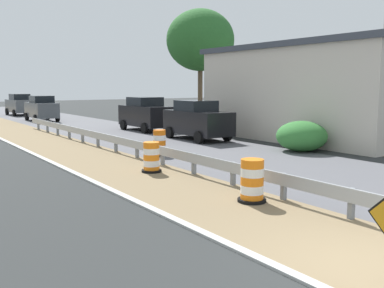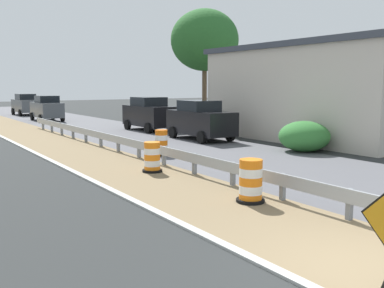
{
  "view_description": "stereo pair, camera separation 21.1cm",
  "coord_description": "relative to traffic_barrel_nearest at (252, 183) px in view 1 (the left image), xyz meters",
  "views": [
    {
      "loc": [
        -6.27,
        -3.75,
        2.93
      ],
      "look_at": [
        1.29,
        7.14,
        1.15
      ],
      "focal_mm": 41.16,
      "sensor_mm": 36.0,
      "label": 1
    },
    {
      "loc": [
        -6.09,
        -3.87,
        2.93
      ],
      "look_at": [
        1.29,
        7.14,
        1.15
      ],
      "focal_mm": 41.16,
      "sensor_mm": 36.0,
      "label": 2
    }
  ],
  "objects": [
    {
      "name": "car_lead_near_lane",
      "position": [
        3.26,
        36.89,
        0.54
      ],
      "size": [
        2.04,
        4.1,
        2.07
      ],
      "rotation": [
        0.0,
        0.0,
        1.6
      ],
      "color": "#4C5156",
      "rests_on": "ground"
    },
    {
      "name": "car_mid_far_lane",
      "position": [
        6.36,
        17.04,
        0.58
      ],
      "size": [
        2.18,
        4.27,
        2.16
      ],
      "rotation": [
        0.0,
        0.0,
        -1.55
      ],
      "color": "black",
      "rests_on": "ground"
    },
    {
      "name": "guardrail_median",
      "position": [
        0.74,
        -0.32,
        0.02
      ],
      "size": [
        0.18,
        46.25,
        0.71
      ],
      "color": "#999EA3",
      "rests_on": "ground"
    },
    {
      "name": "traffic_barrel_close",
      "position": [
        -0.18,
        4.8,
        -0.03
      ],
      "size": [
        0.68,
        0.68,
        1.03
      ],
      "color": "orange",
      "rests_on": "ground"
    },
    {
      "name": "tree_roadside",
      "position": [
        12.3,
        19.28,
        5.76
      ],
      "size": [
        5.1,
        5.1,
        8.56
      ],
      "color": "brown",
      "rests_on": "ground"
    },
    {
      "name": "ground_plane",
      "position": [
        -1.16,
        -4.29,
        -0.49
      ],
      "size": [
        160.0,
        160.0,
        0.0
      ],
      "primitive_type": "plane",
      "color": "#2B2D2D"
    },
    {
      "name": "roadside_shop_near",
      "position": [
        12.94,
        8.09,
        2.06
      ],
      "size": [
        8.66,
        12.27,
        5.09
      ],
      "color": "beige",
      "rests_on": "ground"
    },
    {
      "name": "traffic_barrel_mid",
      "position": [
        1.84,
        7.69,
        -0.01
      ],
      "size": [
        0.65,
        0.65,
        1.08
      ],
      "color": "orange",
      "rests_on": "ground"
    },
    {
      "name": "car_trailing_near_lane",
      "position": [
        6.3,
        11.23,
        0.56
      ],
      "size": [
        2.09,
        4.36,
        2.11
      ],
      "rotation": [
        0.0,
        0.0,
        -1.59
      ],
      "color": "black",
      "rests_on": "ground"
    },
    {
      "name": "car_lead_far_lane",
      "position": [
        2.99,
        28.57,
        0.54
      ],
      "size": [
        2.0,
        4.28,
        2.07
      ],
      "rotation": [
        0.0,
        0.0,
        1.55
      ],
      "color": "#4C5156",
      "rests_on": "ground"
    },
    {
      "name": "bush_roadside",
      "position": [
        7.65,
        5.12,
        0.19
      ],
      "size": [
        2.25,
        2.25,
        1.36
      ],
      "primitive_type": "ellipsoid",
      "color": "#337533",
      "rests_on": "ground"
    },
    {
      "name": "traffic_barrel_nearest",
      "position": [
        0.0,
        0.0,
        0.0
      ],
      "size": [
        0.73,
        0.73,
        1.09
      ],
      "color": "orange",
      "rests_on": "ground"
    }
  ]
}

